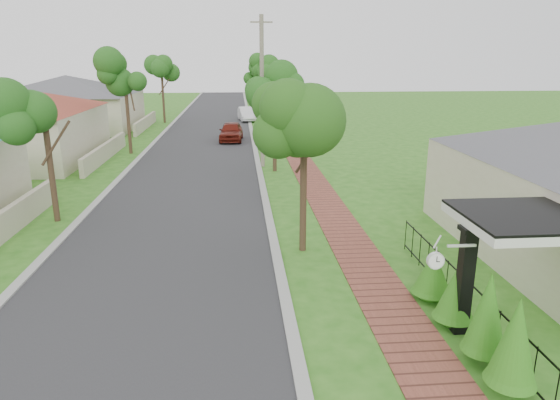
{
  "coord_description": "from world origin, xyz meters",
  "views": [
    {
      "loc": [
        -0.47,
        -10.91,
        6.09
      ],
      "look_at": [
        0.87,
        4.98,
        1.5
      ],
      "focal_mm": 32.0,
      "sensor_mm": 36.0,
      "label": 1
    }
  ],
  "objects_px": {
    "parked_car_white": "(247,114)",
    "parked_car_red": "(231,132)",
    "porch_post": "(464,285)",
    "utility_pole": "(262,92)",
    "station_clock": "(438,259)",
    "near_tree": "(304,114)"
  },
  "relations": [
    {
      "from": "utility_pole",
      "to": "parked_car_red",
      "type": "bearing_deg",
      "value": 101.59
    },
    {
      "from": "parked_car_red",
      "to": "parked_car_white",
      "type": "distance_m",
      "value": 12.18
    },
    {
      "from": "parked_car_red",
      "to": "porch_post",
      "type": "bearing_deg",
      "value": -75.47
    },
    {
      "from": "parked_car_white",
      "to": "utility_pole",
      "type": "height_order",
      "value": "utility_pole"
    },
    {
      "from": "utility_pole",
      "to": "station_clock",
      "type": "height_order",
      "value": "utility_pole"
    },
    {
      "from": "porch_post",
      "to": "parked_car_red",
      "type": "bearing_deg",
      "value": 101.39
    },
    {
      "from": "parked_car_white",
      "to": "utility_pole",
      "type": "distance_m",
      "value": 21.66
    },
    {
      "from": "porch_post",
      "to": "utility_pole",
      "type": "relative_size",
      "value": 0.3
    },
    {
      "from": "porch_post",
      "to": "utility_pole",
      "type": "bearing_deg",
      "value": 101.29
    },
    {
      "from": "parked_car_white",
      "to": "station_clock",
      "type": "relative_size",
      "value": 3.89
    },
    {
      "from": "near_tree",
      "to": "station_clock",
      "type": "height_order",
      "value": "near_tree"
    },
    {
      "from": "porch_post",
      "to": "station_clock",
      "type": "xyz_separation_m",
      "value": [
        -0.85,
        -0.4,
        0.83
      ]
    },
    {
      "from": "porch_post",
      "to": "station_clock",
      "type": "bearing_deg",
      "value": -154.86
    },
    {
      "from": "parked_car_white",
      "to": "station_clock",
      "type": "height_order",
      "value": "station_clock"
    },
    {
      "from": "near_tree",
      "to": "station_clock",
      "type": "bearing_deg",
      "value": -69.0
    },
    {
      "from": "parked_car_red",
      "to": "parked_car_white",
      "type": "xyz_separation_m",
      "value": [
        1.4,
        12.1,
        -0.03
      ]
    },
    {
      "from": "parked_car_red",
      "to": "utility_pole",
      "type": "height_order",
      "value": "utility_pole"
    },
    {
      "from": "porch_post",
      "to": "near_tree",
      "type": "height_order",
      "value": "near_tree"
    },
    {
      "from": "parked_car_red",
      "to": "near_tree",
      "type": "relative_size",
      "value": 0.74
    },
    {
      "from": "parked_car_red",
      "to": "station_clock",
      "type": "relative_size",
      "value": 3.94
    },
    {
      "from": "near_tree",
      "to": "station_clock",
      "type": "xyz_separation_m",
      "value": [
        2.15,
        -5.61,
        -2.47
      ]
    },
    {
      "from": "parked_car_white",
      "to": "parked_car_red",
      "type": "bearing_deg",
      "value": -102.83
    }
  ]
}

